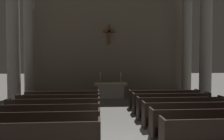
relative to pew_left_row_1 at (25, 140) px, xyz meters
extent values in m
cube|color=black|center=(0.00, -0.19, 0.22)|extent=(3.57, 0.05, 0.50)
cube|color=black|center=(1.82, 0.02, 0.00)|extent=(0.06, 0.50, 0.95)
cube|color=black|center=(0.00, 1.10, -0.05)|extent=(3.57, 0.40, 0.05)
cube|color=black|center=(0.00, 0.87, 0.22)|extent=(3.57, 0.05, 0.50)
cube|color=black|center=(0.00, 1.28, -0.28)|extent=(3.57, 0.04, 0.40)
cube|color=black|center=(1.82, 1.08, 0.00)|extent=(0.06, 0.50, 0.95)
cube|color=black|center=(0.00, 2.15, -0.05)|extent=(3.57, 0.40, 0.05)
cube|color=black|center=(0.00, 1.93, 0.22)|extent=(3.57, 0.05, 0.50)
cube|color=black|center=(0.00, 2.33, -0.28)|extent=(3.57, 0.04, 0.40)
cube|color=black|center=(1.82, 2.13, 0.00)|extent=(0.06, 0.50, 0.95)
cube|color=black|center=(0.00, 3.21, -0.05)|extent=(3.57, 0.40, 0.05)
cube|color=black|center=(0.00, 2.98, 0.22)|extent=(3.57, 0.05, 0.50)
cube|color=black|center=(0.00, 3.39, -0.28)|extent=(3.57, 0.04, 0.40)
cube|color=black|center=(1.82, 3.19, 0.00)|extent=(0.06, 0.50, 0.95)
cube|color=black|center=(-1.82, 3.19, 0.00)|extent=(0.06, 0.50, 0.95)
cube|color=black|center=(0.00, 4.26, -0.05)|extent=(3.57, 0.40, 0.05)
cube|color=black|center=(0.00, 4.04, 0.22)|extent=(3.57, 0.05, 0.50)
cube|color=black|center=(0.00, 4.44, -0.28)|extent=(3.57, 0.04, 0.40)
cube|color=black|center=(1.82, 4.24, 0.00)|extent=(0.06, 0.50, 0.95)
cube|color=black|center=(-1.82, 4.24, 0.00)|extent=(0.06, 0.50, 0.95)
cube|color=black|center=(0.00, 5.32, -0.05)|extent=(3.57, 0.40, 0.05)
cube|color=black|center=(0.00, 5.09, 0.22)|extent=(3.57, 0.05, 0.50)
cube|color=black|center=(0.00, 5.50, -0.28)|extent=(3.57, 0.04, 0.40)
cube|color=black|center=(1.82, 5.30, 0.00)|extent=(0.06, 0.50, 0.95)
cube|color=black|center=(-1.82, 5.30, 0.00)|extent=(0.06, 0.50, 0.95)
cube|color=black|center=(3.45, 0.02, 0.00)|extent=(0.06, 0.50, 0.95)
cube|color=black|center=(5.27, 1.10, -0.05)|extent=(3.57, 0.40, 0.05)
cube|color=black|center=(5.27, 0.87, 0.22)|extent=(3.57, 0.05, 0.50)
cube|color=black|center=(5.27, 1.28, -0.28)|extent=(3.57, 0.04, 0.40)
cube|color=black|center=(3.45, 1.08, 0.00)|extent=(0.06, 0.50, 0.95)
cube|color=black|center=(5.27, 2.15, -0.05)|extent=(3.57, 0.40, 0.05)
cube|color=black|center=(5.27, 1.93, 0.22)|extent=(3.57, 0.05, 0.50)
cube|color=black|center=(5.27, 2.33, -0.28)|extent=(3.57, 0.04, 0.40)
cube|color=black|center=(3.45, 2.13, 0.00)|extent=(0.06, 0.50, 0.95)
cube|color=black|center=(5.27, 3.21, -0.05)|extent=(3.57, 0.40, 0.05)
cube|color=black|center=(5.27, 2.98, 0.22)|extent=(3.57, 0.05, 0.50)
cube|color=black|center=(5.27, 3.39, -0.28)|extent=(3.57, 0.04, 0.40)
cube|color=black|center=(3.45, 3.19, 0.00)|extent=(0.06, 0.50, 0.95)
cube|color=black|center=(7.08, 3.19, 0.00)|extent=(0.06, 0.50, 0.95)
cube|color=black|center=(5.27, 4.26, -0.05)|extent=(3.57, 0.40, 0.05)
cube|color=black|center=(5.27, 4.04, 0.22)|extent=(3.57, 0.05, 0.50)
cube|color=black|center=(5.27, 4.44, -0.28)|extent=(3.57, 0.04, 0.40)
cube|color=black|center=(3.45, 4.24, 0.00)|extent=(0.06, 0.50, 0.95)
cube|color=black|center=(7.08, 4.24, 0.00)|extent=(0.06, 0.50, 0.95)
cube|color=black|center=(5.27, 5.32, -0.05)|extent=(3.57, 0.40, 0.05)
cube|color=black|center=(5.27, 5.09, 0.22)|extent=(3.57, 0.05, 0.50)
cube|color=black|center=(5.27, 5.50, -0.28)|extent=(3.57, 0.04, 0.40)
cube|color=black|center=(3.45, 5.30, 0.00)|extent=(0.06, 0.50, 0.95)
cube|color=black|center=(7.08, 5.30, 0.00)|extent=(0.06, 0.50, 0.95)
cube|color=gray|center=(-2.87, 6.39, -0.38)|extent=(0.95, 0.95, 0.20)
cylinder|color=gray|center=(-2.87, 6.39, 3.16)|extent=(0.68, 0.68, 7.28)
cube|color=gray|center=(8.13, 6.39, -0.38)|extent=(0.95, 0.95, 0.20)
cylinder|color=gray|center=(8.13, 6.39, 3.16)|extent=(0.68, 0.68, 7.28)
cube|color=gray|center=(-2.87, 8.94, -0.38)|extent=(0.95, 0.95, 0.20)
cylinder|color=gray|center=(-2.87, 8.94, 3.16)|extent=(0.68, 0.68, 7.28)
cube|color=gray|center=(8.13, 8.94, -0.38)|extent=(0.95, 0.95, 0.20)
cylinder|color=gray|center=(8.13, 8.94, 3.16)|extent=(0.68, 0.68, 7.28)
cube|color=#A8A399|center=(2.63, 8.48, -0.04)|extent=(1.76, 0.72, 0.88)
cube|color=#A8A399|center=(2.63, 8.48, 0.46)|extent=(2.20, 0.90, 0.12)
cube|color=silver|center=(2.63, 8.48, 0.53)|extent=(2.09, 0.86, 0.01)
cylinder|color=#B79338|center=(1.93, 8.48, 0.54)|extent=(0.16, 0.16, 0.02)
cylinder|color=#B79338|center=(1.93, 8.48, 0.74)|extent=(0.07, 0.07, 0.41)
cylinder|color=silver|center=(1.93, 8.48, 1.11)|extent=(0.04, 0.04, 0.33)
cylinder|color=#B79338|center=(3.33, 8.48, 0.54)|extent=(0.16, 0.16, 0.02)
cylinder|color=#B79338|center=(3.33, 8.48, 0.74)|extent=(0.07, 0.07, 0.41)
cylinder|color=silver|center=(3.33, 8.48, 1.11)|extent=(0.04, 0.04, 0.33)
cube|color=#706656|center=(2.63, 10.21, 3.62)|extent=(12.09, 0.25, 8.19)
cube|color=brown|center=(2.63, 10.00, 4.03)|extent=(0.18, 0.18, 1.46)
cube|color=brown|center=(2.63, 10.00, 4.25)|extent=(0.93, 0.18, 0.18)
camera|label=1|loc=(1.79, -4.97, 1.89)|focal=31.96mm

